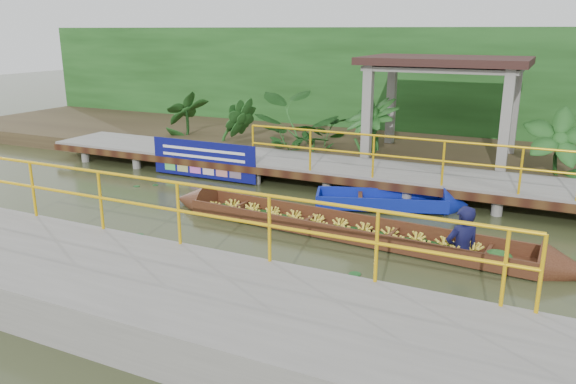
% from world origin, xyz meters
% --- Properties ---
extents(ground, '(80.00, 80.00, 0.00)m').
position_xyz_m(ground, '(0.00, 0.00, 0.00)').
color(ground, '#2E341A').
rests_on(ground, ground).
extents(land_strip, '(30.00, 8.00, 0.45)m').
position_xyz_m(land_strip, '(0.00, 7.50, 0.23)').
color(land_strip, '#302518').
rests_on(land_strip, ground).
extents(far_dock, '(16.00, 2.06, 1.66)m').
position_xyz_m(far_dock, '(0.02, 3.43, 0.48)').
color(far_dock, slate).
rests_on(far_dock, ground).
extents(near_dock, '(18.00, 2.40, 1.73)m').
position_xyz_m(near_dock, '(1.00, -4.20, 0.30)').
color(near_dock, slate).
rests_on(near_dock, ground).
extents(pavilion, '(4.40, 3.00, 3.00)m').
position_xyz_m(pavilion, '(3.00, 6.30, 2.82)').
color(pavilion, slate).
rests_on(pavilion, ground).
extents(foliage_backdrop, '(30.00, 0.80, 4.00)m').
position_xyz_m(foliage_backdrop, '(0.00, 10.00, 2.00)').
color(foliage_backdrop, '#183E13').
rests_on(foliage_backdrop, ground).
extents(vendor_boat, '(8.76, 1.46, 2.15)m').
position_xyz_m(vendor_boat, '(2.92, 0.06, 0.28)').
color(vendor_boat, '#3A1C10').
rests_on(vendor_boat, ground).
extents(moored_blue_boat, '(3.47, 1.90, 0.81)m').
position_xyz_m(moored_blue_boat, '(3.34, 2.34, 0.14)').
color(moored_blue_boat, navy).
rests_on(moored_blue_boat, ground).
extents(blue_banner, '(3.21, 0.04, 1.00)m').
position_xyz_m(blue_banner, '(-2.50, 2.48, 0.56)').
color(blue_banner, '#0C0E60').
rests_on(blue_banner, ground).
extents(tropical_plants, '(14.01, 1.01, 1.26)m').
position_xyz_m(tropical_plants, '(0.81, 5.30, 1.08)').
color(tropical_plants, '#183E13').
rests_on(tropical_plants, ground).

